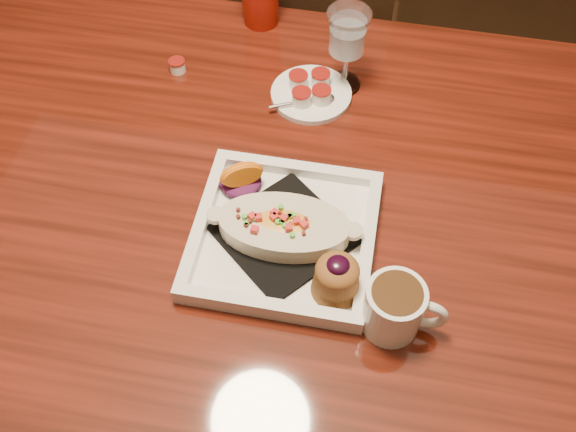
% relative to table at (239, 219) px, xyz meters
% --- Properties ---
extents(floor, '(7.00, 7.00, 0.00)m').
position_rel_table_xyz_m(floor, '(0.00, 0.00, -0.65)').
color(floor, black).
rests_on(floor, ground).
extents(table, '(1.50, 0.90, 0.75)m').
position_rel_table_xyz_m(table, '(0.00, 0.00, 0.00)').
color(table, maroon).
rests_on(table, floor).
extents(chair_far, '(0.42, 0.42, 0.93)m').
position_rel_table_xyz_m(chair_far, '(-0.00, 0.63, -0.15)').
color(chair_far, black).
rests_on(chair_far, floor).
extents(plate, '(0.26, 0.26, 0.08)m').
position_rel_table_xyz_m(plate, '(0.11, -0.10, 0.12)').
color(plate, white).
rests_on(plate, table).
extents(coffee_mug, '(0.11, 0.08, 0.08)m').
position_rel_table_xyz_m(coffee_mug, '(0.27, -0.19, 0.14)').
color(coffee_mug, white).
rests_on(coffee_mug, table).
extents(goblet, '(0.07, 0.07, 0.15)m').
position_rel_table_xyz_m(goblet, '(0.13, 0.25, 0.20)').
color(goblet, silver).
rests_on(goblet, table).
extents(saucer, '(0.14, 0.14, 0.10)m').
position_rel_table_xyz_m(saucer, '(0.08, 0.21, 0.11)').
color(saucer, white).
rests_on(saucer, table).
extents(creamer_loose, '(0.03, 0.03, 0.02)m').
position_rel_table_xyz_m(creamer_loose, '(-0.16, 0.23, 0.11)').
color(creamer_loose, white).
rests_on(creamer_loose, table).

